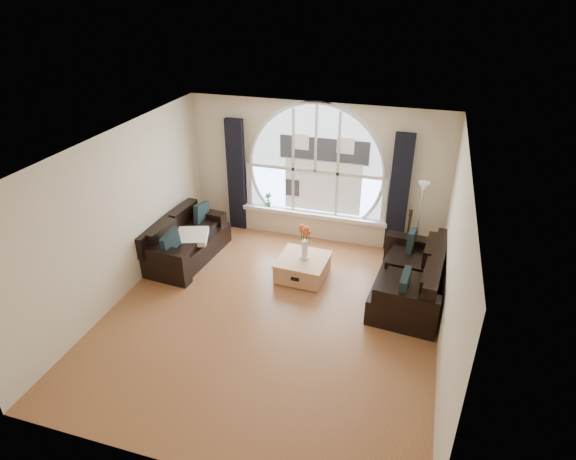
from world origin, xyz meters
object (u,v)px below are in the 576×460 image
object	(u,v)px
sofa_left	(186,239)
coffee_chest	(303,267)
sofa_right	(409,277)
potted_plant	(268,200)
vase_flowers	(305,238)
floor_lamp	(418,224)
guitar	(408,234)

from	to	relation	value
sofa_left	coffee_chest	distance (m)	2.24
sofa_right	coffee_chest	xyz separation A→B (m)	(-1.80, 0.08, -0.19)
potted_plant	sofa_right	bearing A→B (deg)	-27.88
sofa_right	vase_flowers	world-z (taller)	vase_flowers
sofa_right	floor_lamp	bearing A→B (deg)	93.98
sofa_left	coffee_chest	xyz separation A→B (m)	(2.24, 0.00, -0.19)
floor_lamp	guitar	xyz separation A→B (m)	(-0.15, 0.11, -0.27)
vase_flowers	sofa_left	bearing A→B (deg)	-179.45
sofa_left	guitar	distance (m)	4.08
potted_plant	coffee_chest	bearing A→B (deg)	-52.55
sofa_left	guitar	world-z (taller)	guitar
guitar	potted_plant	distance (m)	2.82
coffee_chest	potted_plant	bearing A→B (deg)	130.62
sofa_right	vase_flowers	size ratio (longest dim) A/B	2.76
coffee_chest	guitar	bearing A→B (deg)	37.44
floor_lamp	coffee_chest	bearing A→B (deg)	-150.53
sofa_right	floor_lamp	size ratio (longest dim) A/B	1.21
vase_flowers	sofa_right	bearing A→B (deg)	-3.32
sofa_right	coffee_chest	bearing A→B (deg)	-177.19
vase_flowers	guitar	bearing A→B (deg)	34.15
coffee_chest	guitar	xyz separation A→B (m)	(1.68, 1.14, 0.32)
coffee_chest	vase_flowers	bearing A→B (deg)	45.39
sofa_left	floor_lamp	world-z (taller)	floor_lamp
floor_lamp	guitar	bearing A→B (deg)	145.08
sofa_right	guitar	distance (m)	1.24
sofa_right	potted_plant	size ratio (longest dim) A/B	6.57
guitar	potted_plant	bearing A→B (deg)	174.59
coffee_chest	sofa_left	bearing A→B (deg)	-176.82
coffee_chest	floor_lamp	distance (m)	2.18
guitar	potted_plant	world-z (taller)	guitar
vase_flowers	floor_lamp	size ratio (longest dim) A/B	0.44
sofa_right	vase_flowers	distance (m)	1.82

